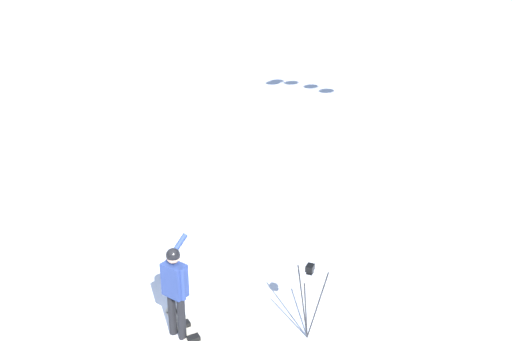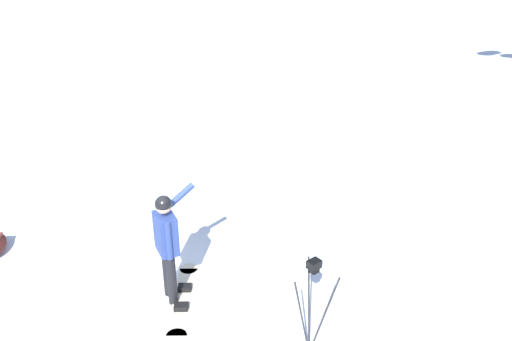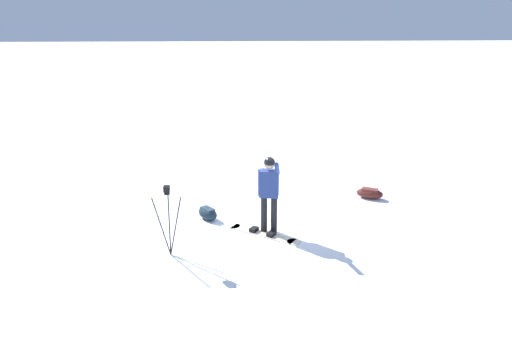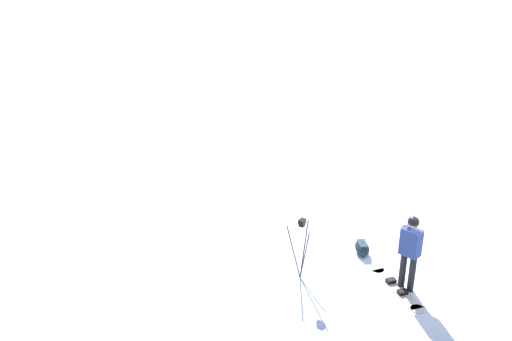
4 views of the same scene
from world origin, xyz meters
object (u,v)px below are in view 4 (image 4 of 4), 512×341
(snowboarder, at_px, (410,246))
(camera_tripod, at_px, (301,237))
(gear_bag_small, at_px, (362,248))
(snowboard, at_px, (397,288))

(snowboarder, xyz_separation_m, camera_tripod, (-2.09, -0.83, -0.03))
(camera_tripod, bearing_deg, gear_bag_small, 65.96)
(snowboarder, bearing_deg, camera_tripod, -158.23)
(gear_bag_small, bearing_deg, snowboard, -39.03)
(snowboarder, bearing_deg, gear_bag_small, 147.28)
(snowboarder, bearing_deg, snowboard, -146.81)
(camera_tripod, bearing_deg, snowboarder, 21.77)
(snowboard, bearing_deg, snowboarder, 33.19)
(snowboarder, height_order, camera_tripod, snowboarder)
(snowboard, relative_size, camera_tripod, 1.03)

